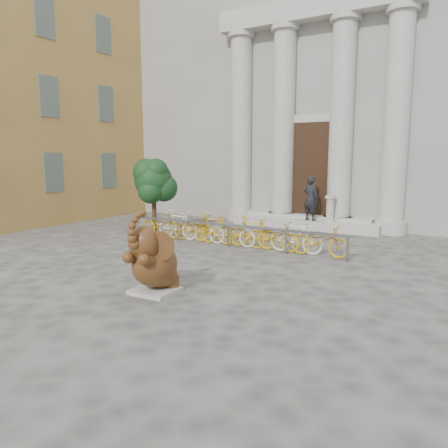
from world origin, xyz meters
The scene contains 9 objects.
ground centered at (0.00, 0.00, 0.00)m, with size 80.00×80.00×0.00m, color #474442.
classical_building centered at (0.00, 14.93, 5.98)m, with size 22.00×10.70×12.00m.
entrance_steps centered at (0.00, 9.40, 0.18)m, with size 6.00×1.20×0.36m, color #A8A59E.
ochre_building centered at (-13.00, 6.00, 6.00)m, with size 8.00×14.00×12.00m, color tan.
elephant_statue centered at (0.38, -0.34, 0.65)m, with size 1.21×1.34×1.80m.
bike_rack centered at (-0.73, 4.80, 0.50)m, with size 8.00×0.53×1.00m.
tree centered at (-4.42, 5.35, 1.93)m, with size 1.60×1.46×2.77m.
pedestrian centered at (0.31, 9.12, 1.23)m, with size 0.64×0.42×1.74m, color black.
balustrade_post centered at (1.10, 9.10, 0.82)m, with size 0.41×0.41×1.01m.
Camera 1 is at (6.26, -7.15, 2.86)m, focal length 35.00 mm.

